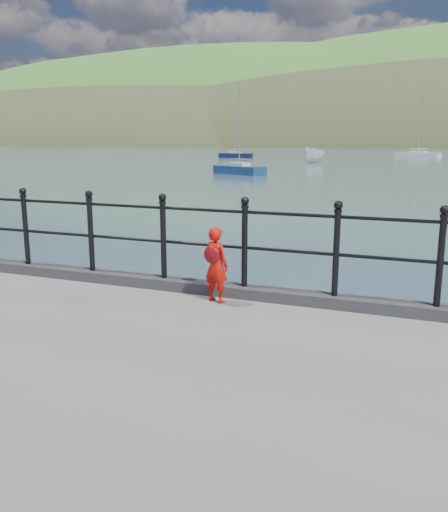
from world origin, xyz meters
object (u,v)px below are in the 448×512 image
at_px(railing, 203,234).
at_px(child, 216,264).
at_px(sailboat_port, 239,170).
at_px(launch_white, 314,155).
at_px(sailboat_deep, 418,155).
at_px(sailboat_left, 236,156).

distance_m(railing, child, 0.57).
distance_m(railing, sailboat_port, 39.64).
bearing_deg(railing, launch_white, 100.78).
distance_m(launch_white, sailboat_deep, 28.42).
distance_m(sailboat_deep, sailboat_left, 29.63).
height_order(railing, child, railing).
xyz_separation_m(launch_white, sailboat_left, (-14.86, 12.33, -0.62)).
bearing_deg(sailboat_port, sailboat_left, 136.95).
bearing_deg(child, launch_white, -61.75).
height_order(railing, sailboat_left, sailboat_left).
bearing_deg(sailboat_deep, sailboat_port, -85.02).
height_order(child, sailboat_port, sailboat_port).
relative_size(railing, child, 18.35).
distance_m(launch_white, sailboat_port, 23.93).
bearing_deg(railing, sailboat_deep, 90.17).
relative_size(railing, sailboat_port, 2.44).
bearing_deg(launch_white, railing, -67.30).
bearing_deg(sailboat_port, railing, -44.57).
bearing_deg(sailboat_left, launch_white, -47.36).
xyz_separation_m(railing, child, (0.33, -0.34, -0.32)).
relative_size(child, sailboat_deep, 0.10).
distance_m(child, launch_white, 62.82).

